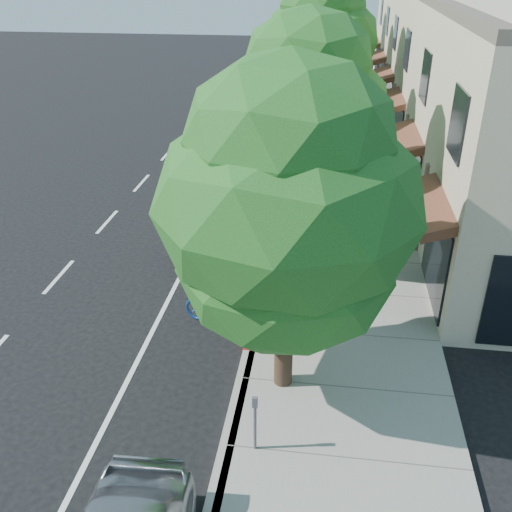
% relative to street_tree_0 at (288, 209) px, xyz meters
% --- Properties ---
extents(ground, '(120.00, 120.00, 0.00)m').
position_rel_street_tree_0_xyz_m(ground, '(-0.90, 2.00, -4.29)').
color(ground, black).
rests_on(ground, ground).
extents(sidewalk, '(4.60, 56.00, 0.15)m').
position_rel_street_tree_0_xyz_m(sidewalk, '(1.40, 10.00, -4.22)').
color(sidewalk, gray).
rests_on(sidewalk, ground).
extents(curb, '(0.30, 56.00, 0.15)m').
position_rel_street_tree_0_xyz_m(curb, '(-0.90, 10.00, -4.22)').
color(curb, '#9E998E').
rests_on(curb, ground).
extents(curb_red_segment, '(0.32, 4.00, 0.15)m').
position_rel_street_tree_0_xyz_m(curb_red_segment, '(-0.90, 3.00, -4.22)').
color(curb_red_segment, maroon).
rests_on(curb_red_segment, ground).
extents(storefront_building, '(10.00, 36.00, 7.00)m').
position_rel_street_tree_0_xyz_m(storefront_building, '(8.70, 20.00, -0.79)').
color(storefront_building, beige).
rests_on(storefront_building, ground).
extents(street_tree_0, '(5.14, 5.14, 7.22)m').
position_rel_street_tree_0_xyz_m(street_tree_0, '(0.00, 0.00, 0.00)').
color(street_tree_0, black).
rests_on(street_tree_0, ground).
extents(street_tree_1, '(4.65, 4.65, 7.45)m').
position_rel_street_tree_0_xyz_m(street_tree_1, '(0.00, 6.00, 0.28)').
color(street_tree_1, black).
rests_on(street_tree_1, ground).
extents(street_tree_2, '(4.32, 4.32, 6.72)m').
position_rel_street_tree_0_xyz_m(street_tree_2, '(0.00, 12.00, -0.19)').
color(street_tree_2, black).
rests_on(street_tree_2, ground).
extents(street_tree_3, '(5.29, 5.29, 8.17)m').
position_rel_street_tree_0_xyz_m(street_tree_3, '(0.00, 18.00, 0.68)').
color(street_tree_3, black).
rests_on(street_tree_3, ground).
extents(street_tree_4, '(4.89, 4.89, 7.69)m').
position_rel_street_tree_0_xyz_m(street_tree_4, '(0.00, 24.00, 0.41)').
color(street_tree_4, black).
rests_on(street_tree_4, ground).
extents(street_tree_5, '(4.61, 4.61, 7.85)m').
position_rel_street_tree_0_xyz_m(street_tree_5, '(0.00, 30.00, 0.60)').
color(street_tree_5, black).
rests_on(street_tree_5, ground).
extents(cyclist, '(0.68, 0.77, 1.76)m').
position_rel_street_tree_0_xyz_m(cyclist, '(-1.60, 4.60, -3.41)').
color(cyclist, silver).
rests_on(cyclist, ground).
extents(bicycle, '(1.96, 1.22, 0.97)m').
position_rel_street_tree_0_xyz_m(bicycle, '(-1.92, 2.15, -3.81)').
color(bicycle, '#153F95').
rests_on(bicycle, ground).
extents(silver_suv, '(2.81, 5.75, 1.57)m').
position_rel_street_tree_0_xyz_m(silver_suv, '(-2.87, 7.50, -3.51)').
color(silver_suv, '#B5B4B9').
rests_on(silver_suv, ground).
extents(dark_sedan, '(2.30, 5.14, 1.64)m').
position_rel_street_tree_0_xyz_m(dark_sedan, '(-1.40, 16.50, -3.47)').
color(dark_sedan, black).
rests_on(dark_sedan, ground).
extents(white_pickup, '(2.13, 5.02, 1.44)m').
position_rel_street_tree_0_xyz_m(white_pickup, '(-3.10, 18.52, -3.57)').
color(white_pickup, white).
rests_on(white_pickup, ground).
extents(dark_suv_far, '(2.05, 4.81, 1.62)m').
position_rel_street_tree_0_xyz_m(dark_suv_far, '(-2.81, 23.50, -3.48)').
color(dark_suv_far, black).
rests_on(dark_suv_far, ground).
extents(pedestrian, '(0.90, 0.70, 1.85)m').
position_rel_street_tree_0_xyz_m(pedestrian, '(2.72, 8.80, -3.22)').
color(pedestrian, black).
rests_on(pedestrian, sidewalk).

